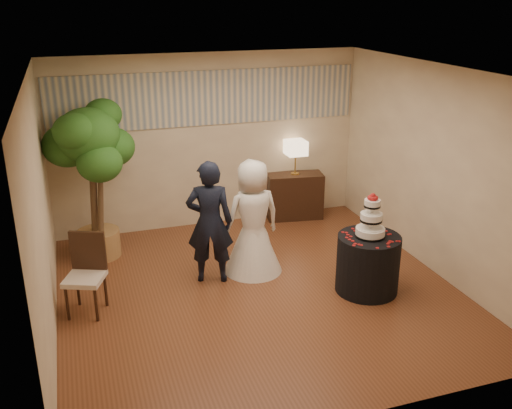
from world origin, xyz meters
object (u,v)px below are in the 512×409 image
object	(u,v)px
cake_table	(368,264)
table_lamp	(295,157)
side_chair	(84,276)
groom	(210,222)
bride	(253,217)
console	(294,196)
wedding_cake	(371,215)
ficus_tree	(92,181)

from	to	relation	value
cake_table	table_lamp	world-z (taller)	table_lamp
side_chair	groom	bearing A→B (deg)	35.00
bride	groom	bearing A→B (deg)	1.47
console	side_chair	world-z (taller)	side_chair
wedding_cake	ficus_tree	bearing A→B (deg)	146.18
groom	bride	world-z (taller)	groom
table_lamp	ficus_tree	distance (m)	3.34
ficus_tree	side_chair	xyz separation A→B (m)	(-0.25, -1.60, -0.67)
bride	ficus_tree	size ratio (longest dim) A/B	0.69
groom	console	size ratio (longest dim) A/B	1.79
groom	table_lamp	world-z (taller)	groom
console	ficus_tree	world-z (taller)	ficus_tree
ficus_tree	console	bearing A→B (deg)	9.10
table_lamp	ficus_tree	size ratio (longest dim) A/B	0.25
table_lamp	cake_table	bearing A→B (deg)	-91.49
bride	side_chair	xyz separation A→B (m)	(-2.25, -0.45, -0.30)
groom	wedding_cake	bearing A→B (deg)	169.45
groom	wedding_cake	world-z (taller)	groom
groom	table_lamp	size ratio (longest dim) A/B	2.88
bride	wedding_cake	world-z (taller)	bride
side_chair	cake_table	bearing A→B (deg)	13.30
bride	cake_table	distance (m)	1.64
ficus_tree	side_chair	bearing A→B (deg)	-98.78
cake_table	side_chair	distance (m)	3.52
table_lamp	ficus_tree	world-z (taller)	ficus_tree
bride	cake_table	bearing A→B (deg)	133.90
bride	side_chair	distance (m)	2.31
wedding_cake	console	distance (m)	2.77
cake_table	side_chair	bearing A→B (deg)	170.85
console	side_chair	size ratio (longest dim) A/B	0.95
wedding_cake	console	xyz separation A→B (m)	(0.07, 2.69, -0.66)
side_chair	console	bearing A→B (deg)	53.46
table_lamp	side_chair	world-z (taller)	table_lamp
groom	cake_table	xyz separation A→B (m)	(1.85, -0.92, -0.45)
bride	console	world-z (taller)	bride
cake_table	console	world-z (taller)	console
table_lamp	side_chair	size ratio (longest dim) A/B	0.59
ficus_tree	groom	bearing A→B (deg)	-41.93
bride	cake_table	xyz separation A→B (m)	(1.22, -1.01, -0.42)
console	ficus_tree	xyz separation A→B (m)	(-3.29, -0.53, 0.77)
wedding_cake	table_lamp	xyz separation A→B (m)	(0.07, 2.69, 0.02)
cake_table	table_lamp	xyz separation A→B (m)	(0.07, 2.69, 0.69)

